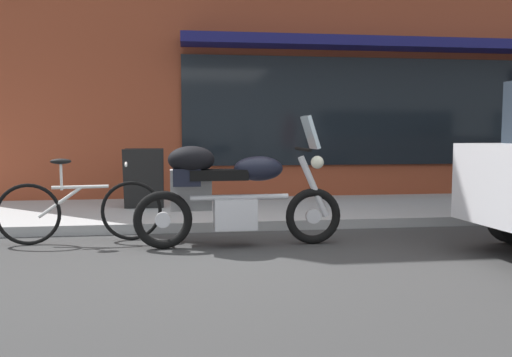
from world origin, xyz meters
name	(u,v)px	position (x,y,z in m)	size (l,w,h in m)	color
ground_plane	(236,254)	(0.00, 0.00, 0.00)	(80.00, 80.00, 0.00)	#353535
touring_motorcycle	(227,190)	(-0.06, 0.39, 0.59)	(2.20, 0.65, 1.38)	black
parked_bicycle	(80,209)	(-1.63, 0.76, 0.37)	(1.73, 0.48, 0.92)	black
sandwich_board_sign	(144,178)	(-1.09, 2.49, 0.55)	(0.55, 0.40, 0.84)	black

